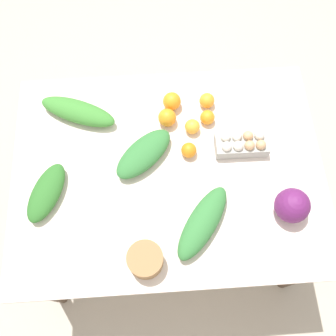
% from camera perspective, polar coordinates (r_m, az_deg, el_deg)
% --- Properties ---
extents(ground_plane, '(8.00, 8.00, 0.00)m').
position_cam_1_polar(ground_plane, '(2.29, 0.00, -6.95)').
color(ground_plane, '#B2A899').
extents(dining_table, '(1.35, 1.01, 0.70)m').
position_cam_1_polar(dining_table, '(1.70, 0.00, -1.32)').
color(dining_table, silver).
rests_on(dining_table, ground_plane).
extents(cabbage_purple, '(0.14, 0.14, 0.14)m').
position_cam_1_polar(cabbage_purple, '(1.57, 18.40, -5.44)').
color(cabbage_purple, '#601E5B').
rests_on(cabbage_purple, dining_table).
extents(egg_carton, '(0.23, 0.11, 0.09)m').
position_cam_1_polar(egg_carton, '(1.66, 11.20, 3.65)').
color(egg_carton, '#A8A8A3').
rests_on(egg_carton, dining_table).
extents(paper_bag, '(0.14, 0.14, 0.09)m').
position_cam_1_polar(paper_bag, '(1.47, -3.48, -13.78)').
color(paper_bag, '#997047').
rests_on(paper_bag, dining_table).
extents(greens_bunch_chard, '(0.21, 0.29, 0.07)m').
position_cam_1_polar(greens_bunch_chard, '(1.63, -18.04, -3.58)').
color(greens_bunch_chard, '#2D6B28').
rests_on(greens_bunch_chard, dining_table).
extents(greens_bunch_scallion, '(0.31, 0.30, 0.08)m').
position_cam_1_polar(greens_bunch_scallion, '(1.61, -3.72, 2.19)').
color(greens_bunch_scallion, '#337538').
rests_on(greens_bunch_scallion, dining_table).
extents(greens_bunch_kale, '(0.29, 0.35, 0.08)m').
position_cam_1_polar(greens_bunch_kale, '(1.51, 5.30, -8.28)').
color(greens_bunch_kale, '#337538').
rests_on(greens_bunch_kale, dining_table).
extents(greens_bunch_dandelion, '(0.37, 0.24, 0.08)m').
position_cam_1_polar(greens_bunch_dandelion, '(1.75, -13.57, 8.35)').
color(greens_bunch_dandelion, '#3D8433').
rests_on(greens_bunch_dandelion, dining_table).
extents(orange_0, '(0.07, 0.07, 0.07)m').
position_cam_1_polar(orange_0, '(1.75, 5.96, 10.19)').
color(orange_0, orange).
rests_on(orange_0, dining_table).
extents(orange_1, '(0.07, 0.07, 0.07)m').
position_cam_1_polar(orange_1, '(1.68, 3.72, 6.32)').
color(orange_1, '#F9A833').
rests_on(orange_1, dining_table).
extents(orange_2, '(0.08, 0.08, 0.08)m').
position_cam_1_polar(orange_2, '(1.69, -0.13, 7.69)').
color(orange_2, orange).
rests_on(orange_2, dining_table).
extents(orange_3, '(0.07, 0.07, 0.07)m').
position_cam_1_polar(orange_3, '(1.62, 3.19, 2.73)').
color(orange_3, orange).
rests_on(orange_3, dining_table).
extents(orange_4, '(0.07, 0.07, 0.07)m').
position_cam_1_polar(orange_4, '(1.71, 6.02, 7.68)').
color(orange_4, orange).
rests_on(orange_4, dining_table).
extents(orange_5, '(0.08, 0.08, 0.08)m').
position_cam_1_polar(orange_5, '(1.73, 0.60, 10.14)').
color(orange_5, orange).
rests_on(orange_5, dining_table).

